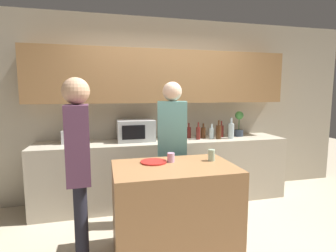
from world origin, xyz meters
The scene contains 19 objects.
back_wall centered at (0.00, 1.66, 1.54)m, with size 6.40×0.40×2.70m.
back_counter centered at (0.00, 1.39, 0.46)m, with size 3.60×0.62×0.91m.
kitchen_island centered at (-0.21, 0.10, 0.45)m, with size 1.15×0.74×0.90m.
microwave centered at (-0.42, 1.46, 1.06)m, with size 0.52×0.39×0.30m.
toaster centered at (-1.28, 1.46, 1.00)m, with size 0.26×0.16×0.18m.
potted_plant centered at (1.21, 1.46, 1.11)m, with size 0.14×0.14×0.40m.
bottle_0 centered at (0.27, 1.35, 1.00)m, with size 0.07×0.07×0.23m.
bottle_1 centered at (0.39, 1.49, 1.00)m, with size 0.07×0.07×0.23m.
bottle_2 centered at (0.49, 1.34, 1.01)m, with size 0.06×0.06×0.25m.
bottle_3 centered at (0.60, 1.43, 1.00)m, with size 0.07×0.07×0.23m.
bottle_4 centered at (0.70, 1.35, 1.00)m, with size 0.07×0.07×0.22m.
bottle_5 centered at (0.80, 1.31, 1.02)m, with size 0.08×0.08×0.28m.
bottle_6 centered at (0.91, 1.46, 1.01)m, with size 0.07×0.07×0.25m.
bottle_7 centered at (1.00, 1.31, 1.03)m, with size 0.08×0.08×0.31m.
plate_on_island centered at (-0.39, 0.26, 0.91)m, with size 0.26×0.26×0.01m.
cup_0 centered at (0.20, 0.19, 0.96)m, with size 0.07×0.07×0.12m.
cup_1 centered at (-0.21, 0.24, 0.95)m, with size 0.07×0.07×0.09m.
person_left centered at (-0.07, 0.73, 1.03)m, with size 0.37×0.26×1.72m.
person_center centered at (-1.07, 0.06, 1.03)m, with size 0.23×0.35×1.72m.
Camera 1 is at (-0.85, -2.24, 1.59)m, focal length 28.00 mm.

